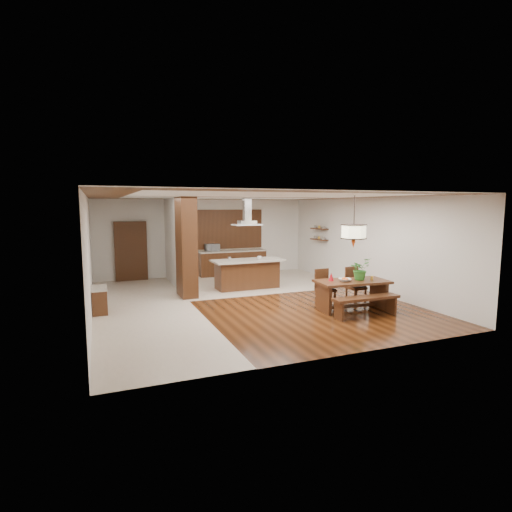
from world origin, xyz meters
name	(u,v)px	position (x,y,z in m)	size (l,w,h in m)	color
room_shell	(246,227)	(0.00, 0.00, 2.06)	(9.00, 9.04, 2.92)	#321709
tile_hallway	(145,310)	(-2.75, 0.00, 0.01)	(2.50, 9.00, 0.01)	beige
tile_kitchen	(255,282)	(1.25, 2.50, 0.01)	(5.50, 4.00, 0.01)	beige
soffit_band	(246,197)	(0.00, 0.00, 2.88)	(8.00, 9.00, 0.02)	#402310
partition_pier	(186,247)	(-1.40, 1.20, 1.45)	(0.45, 1.00, 2.90)	black
partition_stub	(173,241)	(-1.40, 3.30, 1.45)	(0.18, 2.40, 2.90)	silver
hallway_console	(100,300)	(-3.81, 0.20, 0.32)	(0.37, 0.88, 0.63)	black
hallway_doorway	(131,251)	(-2.70, 4.40, 1.05)	(1.10, 0.20, 2.10)	black
rear_counter	(232,263)	(1.00, 4.20, 0.48)	(2.60, 0.62, 0.95)	black
kitchen_window	(230,229)	(1.00, 4.46, 1.75)	(2.60, 0.08, 1.50)	#A47531
shelf_lower	(319,240)	(3.87, 2.60, 1.40)	(0.26, 0.90, 0.04)	black
shelf_upper	(319,229)	(3.87, 2.60, 1.80)	(0.26, 0.90, 0.04)	black
dining_table	(352,288)	(2.16, -1.92, 0.56)	(1.90, 1.07, 0.76)	black
dining_bench	(366,307)	(2.10, -2.58, 0.24)	(1.73, 0.38, 0.49)	black
dining_chair_left	(326,288)	(1.75, -1.32, 0.49)	(0.43, 0.43, 0.97)	black
dining_chair_right	(356,286)	(2.66, -1.40, 0.50)	(0.44, 0.44, 0.99)	black
pendant_lantern	(354,222)	(2.16, -1.92, 2.25)	(0.64, 0.64, 1.31)	beige
foliage_plant	(360,269)	(2.38, -1.93, 1.04)	(0.51, 0.44, 0.56)	#2D7125
fruit_bowl	(345,280)	(1.91, -1.96, 0.80)	(0.31, 0.31, 0.08)	beige
napkin_cone	(331,277)	(1.64, -1.75, 0.86)	(0.13, 0.13, 0.21)	#A10B15
gold_ornament	(372,278)	(2.68, -2.03, 0.81)	(0.07, 0.07, 0.10)	gold
kitchen_island	(247,274)	(0.63, 1.58, 0.48)	(2.29, 1.03, 0.94)	black
range_hood	(247,211)	(0.63, 1.58, 2.46)	(0.90, 0.55, 0.87)	silver
island_cup	(259,258)	(1.01, 1.47, 0.99)	(0.13, 0.13, 0.11)	silver
microwave	(212,248)	(0.21, 4.19, 1.09)	(0.50, 0.34, 0.28)	#B1B4B9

